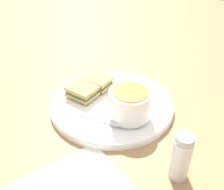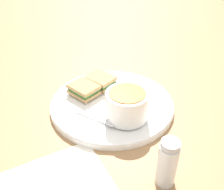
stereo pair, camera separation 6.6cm
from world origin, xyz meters
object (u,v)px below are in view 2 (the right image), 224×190
object	(u,v)px
salt_shaker	(167,163)
sandwich_half_far	(84,89)
spoon	(108,122)
sandwich_half_near	(100,81)
soup_bowl	(127,105)

from	to	relation	value
salt_shaker	sandwich_half_far	bearing A→B (deg)	76.36
spoon	sandwich_half_near	bearing A→B (deg)	129.46
spoon	sandwich_half_far	size ratio (longest dim) A/B	1.58
soup_bowl	sandwich_half_near	world-z (taller)	soup_bowl
soup_bowl	sandwich_half_near	xyz separation A→B (m)	(0.05, 0.14, -0.02)
spoon	sandwich_half_near	distance (m)	0.17
soup_bowl	sandwich_half_far	size ratio (longest dim) A/B	1.32
sandwich_half_near	sandwich_half_far	world-z (taller)	same
soup_bowl	spoon	size ratio (longest dim) A/B	0.84
sandwich_half_far	spoon	bearing A→B (deg)	-107.98
soup_bowl	spoon	xyz separation A→B (m)	(-0.05, 0.01, -0.03)
spoon	salt_shaker	distance (m)	0.18
sandwich_half_near	sandwich_half_far	size ratio (longest dim) A/B	1.03
soup_bowl	sandwich_half_near	distance (m)	0.16
soup_bowl	spoon	bearing A→B (deg)	163.24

